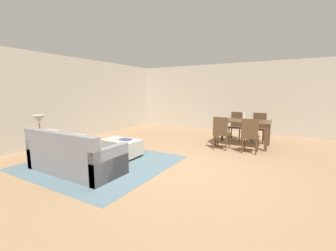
{
  "coord_description": "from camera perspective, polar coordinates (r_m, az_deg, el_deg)",
  "views": [
    {
      "loc": [
        1.83,
        -3.92,
        1.61
      ],
      "look_at": [
        -0.79,
        0.64,
        0.78
      ],
      "focal_mm": 23.32,
      "sensor_mm": 36.0,
      "label": 1
    }
  ],
  "objects": [
    {
      "name": "ground_plane",
      "position": [
        4.62,
        4.69,
        -11.51
      ],
      "size": [
        10.8,
        10.8,
        0.0
      ],
      "primitive_type": "plane",
      "color": "#9E7A56"
    },
    {
      "name": "couch",
      "position": [
        4.82,
        -23.36,
        -7.63
      ],
      "size": [
        2.01,
        0.86,
        0.86
      ],
      "color": "gray",
      "rests_on": "ground_plane"
    },
    {
      "name": "dining_chair_far_left",
      "position": [
        7.66,
        17.42,
        0.34
      ],
      "size": [
        0.4,
        0.4,
        0.92
      ],
      "color": "#513823",
      "rests_on": "ground_plane"
    },
    {
      "name": "wall_left",
      "position": [
        7.72,
        -25.31,
        6.16
      ],
      "size": [
        0.12,
        11.0,
        2.7
      ],
      "primitive_type": "cube",
      "color": "#BCB2A0",
      "rests_on": "ground_plane"
    },
    {
      "name": "dining_chair_near_left",
      "position": [
        6.19,
        13.74,
        -1.46
      ],
      "size": [
        0.41,
        0.41,
        0.92
      ],
      "color": "#513823",
      "rests_on": "ground_plane"
    },
    {
      "name": "dining_chair_far_right",
      "position": [
        7.58,
        22.65,
        -0.02
      ],
      "size": [
        0.4,
        0.4,
        0.92
      ],
      "color": "#513823",
      "rests_on": "ground_plane"
    },
    {
      "name": "side_table",
      "position": [
        5.91,
        -30.28,
        -3.79
      ],
      "size": [
        0.4,
        0.4,
        0.55
      ],
      "color": "olive",
      "rests_on": "ground_plane"
    },
    {
      "name": "vase_centerpiece",
      "position": [
        6.84,
        19.18,
        2.29
      ],
      "size": [
        0.08,
        0.08,
        0.23
      ],
      "primitive_type": "cylinder",
      "color": "silver",
      "rests_on": "dining_table"
    },
    {
      "name": "area_rug",
      "position": [
        5.25,
        -16.99,
        -9.27
      ],
      "size": [
        3.0,
        2.8,
        0.01
      ],
      "primitive_type": "cube",
      "color": "slate",
      "rests_on": "ground_plane"
    },
    {
      "name": "dining_chair_near_right",
      "position": [
        6.03,
        20.68,
        -2.07
      ],
      "size": [
        0.41,
        0.41,
        0.92
      ],
      "color": "#513823",
      "rests_on": "ground_plane"
    },
    {
      "name": "table_lamp",
      "position": [
        5.83,
        -30.68,
        1.25
      ],
      "size": [
        0.26,
        0.26,
        0.52
      ],
      "color": "brown",
      "rests_on": "side_table"
    },
    {
      "name": "ottoman_table",
      "position": [
        5.56,
        -12.14,
        -5.49
      ],
      "size": [
        0.95,
        0.57,
        0.43
      ],
      "color": "#B7AD9E",
      "rests_on": "ground_plane"
    },
    {
      "name": "wall_back",
      "position": [
        9.11,
        18.43,
        6.86
      ],
      "size": [
        9.0,
        0.12,
        2.7
      ],
      "primitive_type": "cube",
      "color": "#BCB2A0",
      "rests_on": "ground_plane"
    },
    {
      "name": "book_on_ottoman",
      "position": [
        5.44,
        -11.04,
        -3.58
      ],
      "size": [
        0.27,
        0.21,
        0.03
      ],
      "primitive_type": "cube",
      "rotation": [
        0.0,
        0.0,
        -0.05
      ],
      "color": "#3F4C72",
      "rests_on": "ottoman_table"
    },
    {
      "name": "dining_table",
      "position": [
        6.84,
        18.91,
        0.46
      ],
      "size": [
        1.52,
        0.85,
        0.76
      ],
      "color": "#513823",
      "rests_on": "ground_plane"
    }
  ]
}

